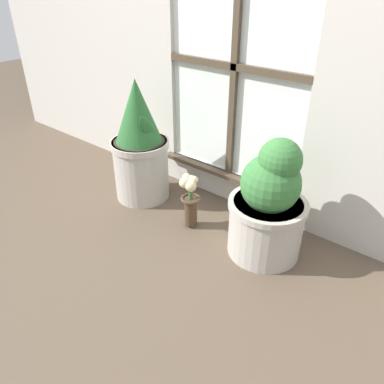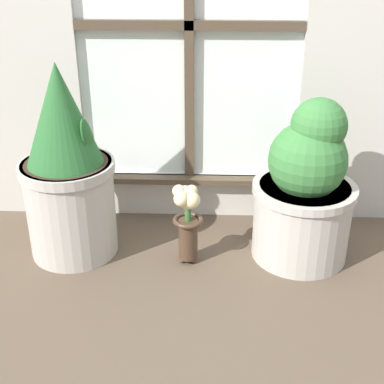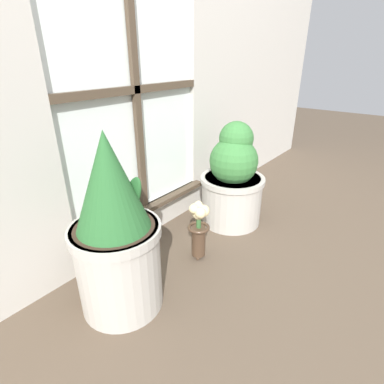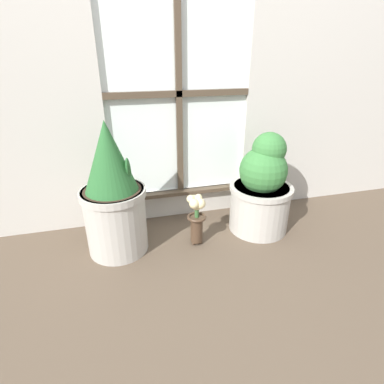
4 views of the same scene
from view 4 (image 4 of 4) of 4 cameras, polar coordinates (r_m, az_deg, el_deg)
ground_plane at (r=1.64m, az=2.27°, el=-13.30°), size 10.00×10.00×0.00m
potted_plant_left at (r=1.63m, az=-14.78°, el=-0.68°), size 0.35×0.35×0.73m
potted_plant_right at (r=1.85m, az=13.09°, el=0.50°), size 0.38×0.38×0.61m
flower_vase at (r=1.68m, az=0.84°, el=-4.38°), size 0.11×0.11×0.31m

